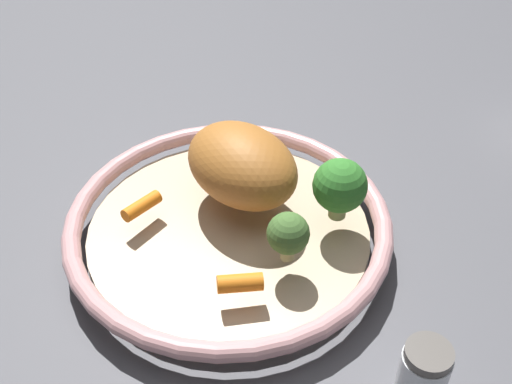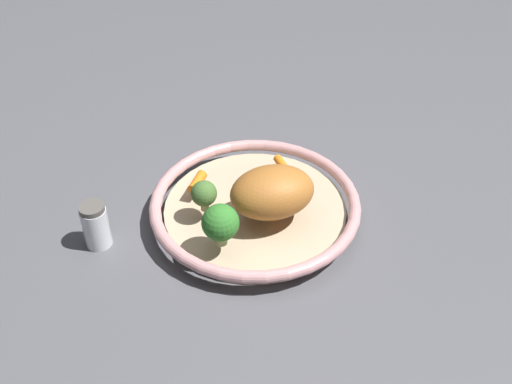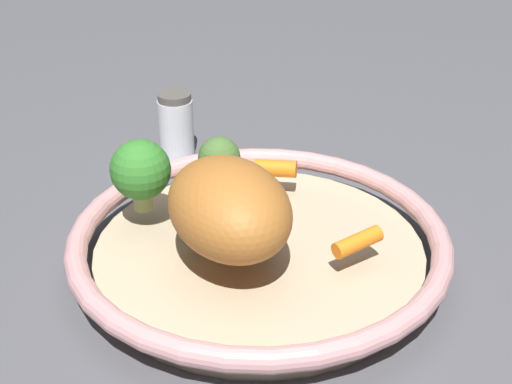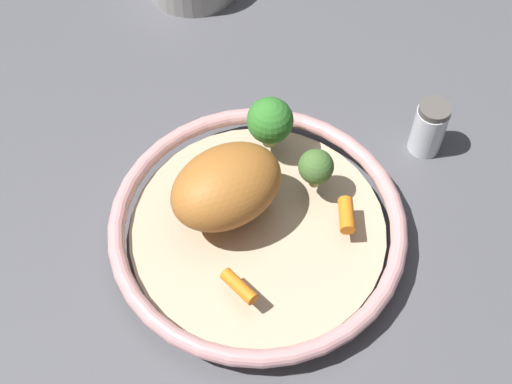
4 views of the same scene
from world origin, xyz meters
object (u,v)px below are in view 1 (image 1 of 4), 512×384
(broccoli_floret_mid, at_px, (340,186))
(salt_shaker, at_px, (422,380))
(baby_carrot_near_rim, at_px, (240,283))
(broccoli_floret_edge, at_px, (288,234))
(serving_bowl, at_px, (229,229))
(baby_carrot_right, at_px, (142,206))
(roast_chicken_piece, at_px, (242,165))

(broccoli_floret_mid, height_order, salt_shaker, broccoli_floret_mid)
(baby_carrot_near_rim, distance_m, broccoli_floret_edge, 0.06)
(salt_shaker, bearing_deg, broccoli_floret_edge, -106.33)
(serving_bowl, distance_m, baby_carrot_near_rim, 0.10)
(broccoli_floret_edge, bearing_deg, broccoli_floret_mid, 173.52)
(serving_bowl, height_order, baby_carrot_near_rim, baby_carrot_near_rim)
(broccoli_floret_mid, height_order, broccoli_floret_edge, broccoli_floret_mid)
(serving_bowl, distance_m, baby_carrot_right, 0.09)
(serving_bowl, xyz_separation_m, broccoli_floret_mid, (-0.06, 0.09, 0.06))
(baby_carrot_near_rim, relative_size, broccoli_floret_edge, 0.79)
(baby_carrot_near_rim, xyz_separation_m, salt_shaker, (-0.01, 0.17, -0.01))
(roast_chicken_piece, relative_size, broccoli_floret_mid, 1.94)
(roast_chicken_piece, height_order, baby_carrot_right, roast_chicken_piece)
(baby_carrot_near_rim, relative_size, broccoli_floret_mid, 0.61)
(serving_bowl, relative_size, broccoli_floret_edge, 6.44)
(baby_carrot_near_rim, bearing_deg, roast_chicken_piece, -144.62)
(roast_chicken_piece, bearing_deg, baby_carrot_right, -38.78)
(roast_chicken_piece, distance_m, broccoli_floret_edge, 0.10)
(roast_chicken_piece, distance_m, broccoli_floret_mid, 0.10)
(roast_chicken_piece, relative_size, baby_carrot_near_rim, 3.15)
(broccoli_floret_mid, bearing_deg, baby_carrot_right, -56.41)
(roast_chicken_piece, distance_m, baby_carrot_right, 0.11)
(serving_bowl, distance_m, broccoli_floret_edge, 0.10)
(baby_carrot_right, height_order, broccoli_floret_mid, broccoli_floret_mid)
(serving_bowl, height_order, broccoli_floret_edge, broccoli_floret_edge)
(baby_carrot_right, distance_m, salt_shaker, 0.32)
(roast_chicken_piece, relative_size, baby_carrot_right, 2.90)
(baby_carrot_near_rim, xyz_separation_m, baby_carrot_right, (-0.03, -0.14, -0.00))
(baby_carrot_near_rim, height_order, broccoli_floret_mid, broccoli_floret_mid)
(broccoli_floret_mid, bearing_deg, roast_chicken_piece, -74.67)
(serving_bowl, xyz_separation_m, broccoli_floret_edge, (0.01, 0.08, 0.05))
(broccoli_floret_edge, distance_m, salt_shaker, 0.17)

